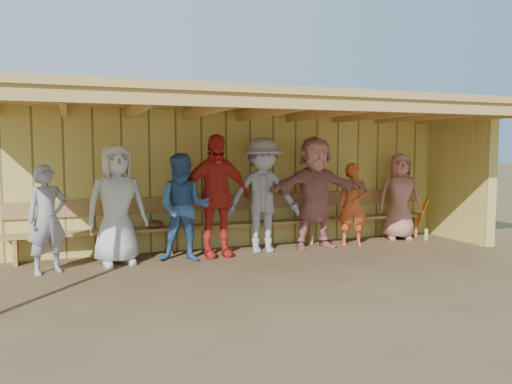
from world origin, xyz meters
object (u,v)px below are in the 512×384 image
player_d (215,196)px  player_f (315,192)px  player_b (117,205)px  player_e (263,195)px  player_a (47,219)px  player_h (400,197)px  bench (241,218)px  player_c (184,208)px  player_g (353,204)px

player_d → player_f: size_ratio=1.01×
player_b → player_e: bearing=-6.2°
player_e → player_f: bearing=9.0°
player_a → player_e: 3.38m
player_e → player_h: player_e is taller
player_b → bench: (2.16, 0.56, -0.38)m
player_c → player_e: 1.43m
player_b → player_h: player_b is taller
player_g → bench: size_ratio=0.20×
player_b → player_c: size_ratio=1.09×
player_c → bench: 1.39m
player_f → player_g: size_ratio=1.32×
player_d → player_g: 2.58m
player_a → player_h: (6.23, 0.48, 0.06)m
player_b → player_e: size_ratio=0.94×
player_b → player_f: 3.37m
player_a → player_d: bearing=-16.5°
player_e → bench: bearing=127.5°
player_e → player_g: player_e is taller
player_b → player_g: 4.11m
player_h → player_d: bearing=-154.2°
player_h → player_f: bearing=-152.7°
player_h → bench: player_h is taller
player_a → player_d: size_ratio=0.77×
player_c → player_f: size_ratio=0.85×
player_a → player_g: size_ratio=1.03×
player_c → player_f: player_f is taller
player_a → player_b: player_b is taller
player_a → player_d: (2.50, 0.25, 0.22)m
player_a → player_b: (0.96, 0.22, 0.14)m
player_d → player_h: size_ratio=1.19×
player_f → bench: bearing=161.4°
player_b → player_e: 2.40m
player_e → player_f: size_ratio=0.98×
player_c → player_e: bearing=28.9°
player_h → player_c: bearing=-152.5°
player_g → bench: 2.03m
player_b → player_f: (3.37, 0.09, 0.07)m
player_b → player_d: player_d is taller
player_a → player_e: bearing=-16.7°
player_g → player_h: (1.16, 0.21, 0.08)m
player_f → bench: (-1.22, 0.47, -0.46)m
player_e → player_f: player_f is taller
player_g → player_e: bearing=-160.8°
player_d → player_b: bearing=-179.3°
player_d → player_f: (1.83, 0.06, -0.01)m
player_c → player_g: bearing=22.6°
player_d → player_h: 3.74m
player_d → player_c: bearing=-164.2°
player_g → player_h: player_h is taller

